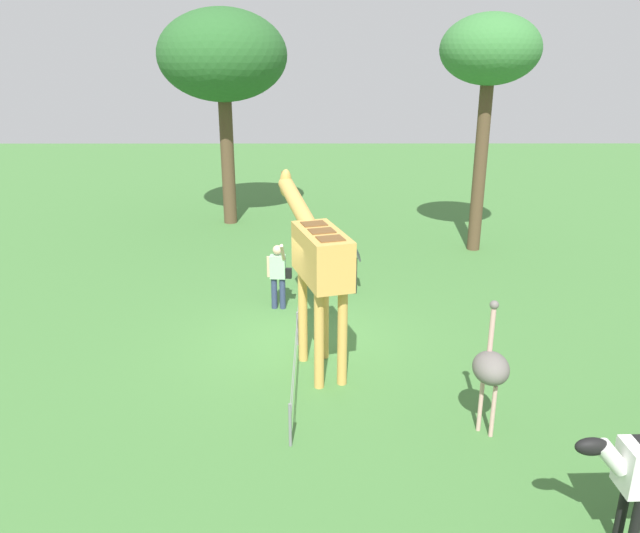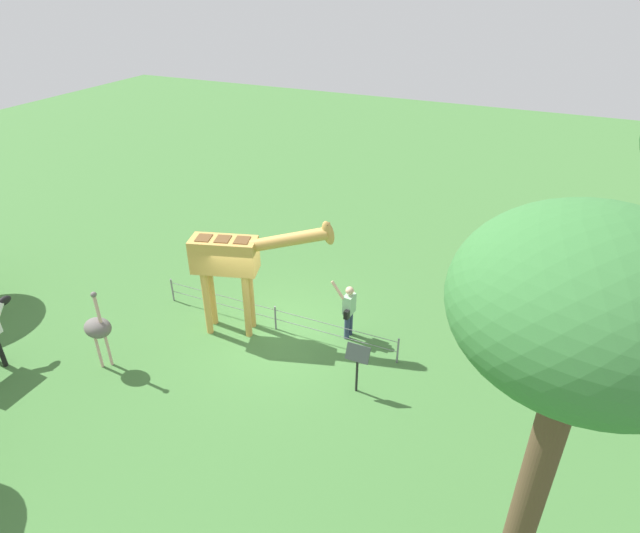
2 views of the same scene
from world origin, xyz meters
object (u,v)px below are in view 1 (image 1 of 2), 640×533
at_px(visitor, 278,273).
at_px(info_sign, 356,258).
at_px(ostrich, 491,368).
at_px(tree_northeast, 223,57).
at_px(giraffe, 317,256).
at_px(tree_east, 490,55).

relative_size(visitor, info_sign, 1.32).
distance_m(ostrich, tree_northeast, 14.93).
xyz_separation_m(giraffe, info_sign, (3.74, -0.97, -1.29)).
height_order(tree_northeast, info_sign, tree_northeast).
bearing_deg(info_sign, giraffe, 165.50).
bearing_deg(info_sign, tree_northeast, 30.77).
distance_m(visitor, tree_east, 8.86).
relative_size(visitor, ostrich, 0.77).
relative_size(giraffe, ostrich, 1.66).
relative_size(giraffe, visitor, 2.14).
xyz_separation_m(tree_east, tree_northeast, (3.19, 8.00, -0.08)).
bearing_deg(giraffe, info_sign, -14.50).
height_order(tree_east, info_sign, tree_east).
distance_m(tree_east, info_sign, 7.20).
bearing_deg(giraffe, tree_east, -33.01).
xyz_separation_m(ostrich, tree_northeast, (12.99, 5.85, 4.48)).
xyz_separation_m(ostrich, info_sign, (6.07, 1.74, -0.23)).
relative_size(giraffe, tree_east, 0.54).
height_order(giraffe, tree_northeast, tree_northeast).
xyz_separation_m(visitor, ostrich, (-5.12, -3.63, 0.27)).
distance_m(giraffe, tree_northeast, 11.62).
distance_m(visitor, ostrich, 6.28).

